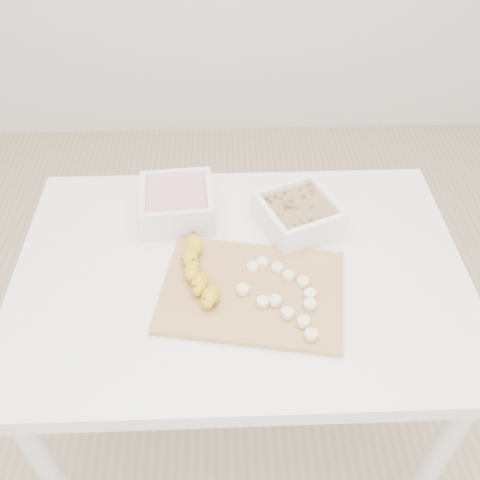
{
  "coord_description": "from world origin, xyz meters",
  "views": [
    {
      "loc": [
        -0.03,
        -0.8,
        1.62
      ],
      "look_at": [
        0.0,
        0.03,
        0.81
      ],
      "focal_mm": 40.0,
      "sensor_mm": 36.0,
      "label": 1
    }
  ],
  "objects_px": {
    "table": "(240,297)",
    "bowl_granola": "(298,215)",
    "cutting_board": "(252,291)",
    "bowl_yogurt": "(177,203)",
    "banana": "(199,272)"
  },
  "relations": [
    {
      "from": "cutting_board",
      "to": "banana",
      "type": "bearing_deg",
      "value": 161.57
    },
    {
      "from": "table",
      "to": "cutting_board",
      "type": "distance_m",
      "value": 0.13
    },
    {
      "from": "table",
      "to": "cutting_board",
      "type": "height_order",
      "value": "cutting_board"
    },
    {
      "from": "bowl_yogurt",
      "to": "cutting_board",
      "type": "xyz_separation_m",
      "value": [
        0.17,
        -0.25,
        -0.03
      ]
    },
    {
      "from": "table",
      "to": "bowl_granola",
      "type": "xyz_separation_m",
      "value": [
        0.14,
        0.13,
        0.14
      ]
    },
    {
      "from": "bowl_yogurt",
      "to": "banana",
      "type": "distance_m",
      "value": 0.22
    },
    {
      "from": "bowl_yogurt",
      "to": "cutting_board",
      "type": "height_order",
      "value": "bowl_yogurt"
    },
    {
      "from": "cutting_board",
      "to": "banana",
      "type": "relative_size",
      "value": 1.84
    },
    {
      "from": "cutting_board",
      "to": "table",
      "type": "bearing_deg",
      "value": 107.46
    },
    {
      "from": "bowl_granola",
      "to": "cutting_board",
      "type": "xyz_separation_m",
      "value": [
        -0.12,
        -0.2,
        -0.03
      ]
    },
    {
      "from": "bowl_granola",
      "to": "cutting_board",
      "type": "relative_size",
      "value": 0.57
    },
    {
      "from": "table",
      "to": "bowl_granola",
      "type": "distance_m",
      "value": 0.23
    },
    {
      "from": "bowl_granola",
      "to": "banana",
      "type": "height_order",
      "value": "bowl_granola"
    },
    {
      "from": "table",
      "to": "bowl_yogurt",
      "type": "xyz_separation_m",
      "value": [
        -0.15,
        0.18,
        0.14
      ]
    },
    {
      "from": "banana",
      "to": "bowl_yogurt",
      "type": "bearing_deg",
      "value": 102.97
    }
  ]
}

